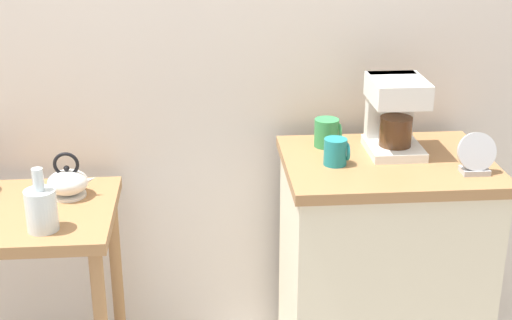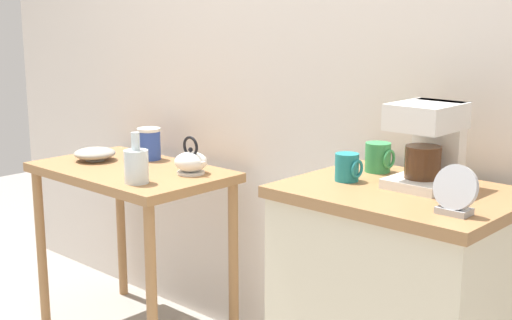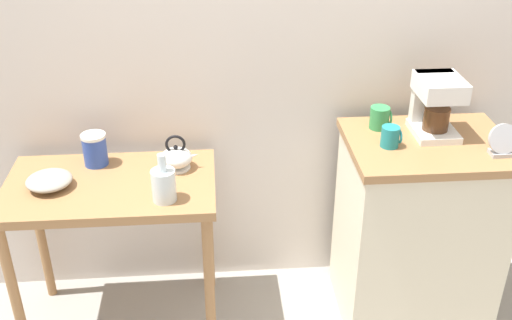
{
  "view_description": "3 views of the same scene",
  "coord_description": "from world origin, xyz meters",
  "px_view_note": "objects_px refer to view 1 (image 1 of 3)",
  "views": [
    {
      "loc": [
        0.07,
        -2.28,
        1.81
      ],
      "look_at": [
        0.25,
        -0.05,
        0.94
      ],
      "focal_mm": 51.83,
      "sensor_mm": 36.0,
      "label": 1
    },
    {
      "loc": [
        1.78,
        -1.85,
        1.45
      ],
      "look_at": [
        0.1,
        -0.03,
        0.92
      ],
      "focal_mm": 49.43,
      "sensor_mm": 36.0,
      "label": 2
    },
    {
      "loc": [
        -0.22,
        -2.25,
        2.09
      ],
      "look_at": [
        -0.05,
        -0.1,
        0.91
      ],
      "focal_mm": 42.69,
      "sensor_mm": 36.0,
      "label": 3
    }
  ],
  "objects_px": {
    "mug_tall_green": "(327,133)",
    "table_clock": "(476,156)",
    "coffee_maker": "(394,111)",
    "teakettle": "(68,182)",
    "mug_dark_teal": "(336,152)",
    "glass_carafe_vase": "(41,208)"
  },
  "relations": [
    {
      "from": "coffee_maker",
      "to": "table_clock",
      "type": "relative_size",
      "value": 1.93
    },
    {
      "from": "teakettle",
      "to": "coffee_maker",
      "type": "height_order",
      "value": "coffee_maker"
    },
    {
      "from": "glass_carafe_vase",
      "to": "mug_dark_teal",
      "type": "relative_size",
      "value": 2.3
    },
    {
      "from": "coffee_maker",
      "to": "table_clock",
      "type": "xyz_separation_m",
      "value": [
        0.21,
        -0.23,
        -0.08
      ]
    },
    {
      "from": "teakettle",
      "to": "mug_dark_teal",
      "type": "distance_m",
      "value": 0.92
    },
    {
      "from": "mug_tall_green",
      "to": "table_clock",
      "type": "height_order",
      "value": "table_clock"
    },
    {
      "from": "teakettle",
      "to": "mug_dark_teal",
      "type": "height_order",
      "value": "mug_dark_teal"
    },
    {
      "from": "coffee_maker",
      "to": "mug_tall_green",
      "type": "distance_m",
      "value": 0.24
    },
    {
      "from": "teakettle",
      "to": "table_clock",
      "type": "height_order",
      "value": "table_clock"
    },
    {
      "from": "glass_carafe_vase",
      "to": "mug_dark_teal",
      "type": "height_order",
      "value": "mug_dark_teal"
    },
    {
      "from": "table_clock",
      "to": "coffee_maker",
      "type": "bearing_deg",
      "value": 132.56
    },
    {
      "from": "mug_tall_green",
      "to": "table_clock",
      "type": "bearing_deg",
      "value": -34.0
    },
    {
      "from": "mug_tall_green",
      "to": "glass_carafe_vase",
      "type": "bearing_deg",
      "value": -162.62
    },
    {
      "from": "teakettle",
      "to": "mug_dark_teal",
      "type": "bearing_deg",
      "value": -8.75
    },
    {
      "from": "table_clock",
      "to": "glass_carafe_vase",
      "type": "bearing_deg",
      "value": -179.79
    },
    {
      "from": "glass_carafe_vase",
      "to": "coffee_maker",
      "type": "height_order",
      "value": "coffee_maker"
    },
    {
      "from": "teakettle",
      "to": "mug_dark_teal",
      "type": "xyz_separation_m",
      "value": [
        0.9,
        -0.14,
        0.14
      ]
    },
    {
      "from": "table_clock",
      "to": "mug_tall_green",
      "type": "bearing_deg",
      "value": 146.0
    },
    {
      "from": "coffee_maker",
      "to": "glass_carafe_vase",
      "type": "bearing_deg",
      "value": -168.54
    },
    {
      "from": "mug_tall_green",
      "to": "table_clock",
      "type": "relative_size",
      "value": 0.73
    },
    {
      "from": "teakettle",
      "to": "table_clock",
      "type": "xyz_separation_m",
      "value": [
        1.32,
        -0.25,
        0.15
      ]
    },
    {
      "from": "teakettle",
      "to": "mug_dark_teal",
      "type": "relative_size",
      "value": 1.9
    }
  ]
}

